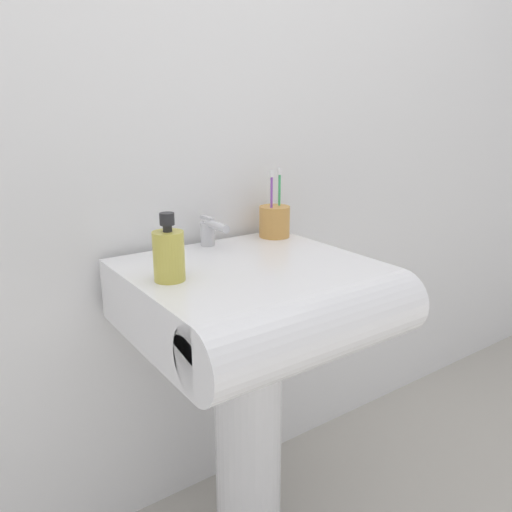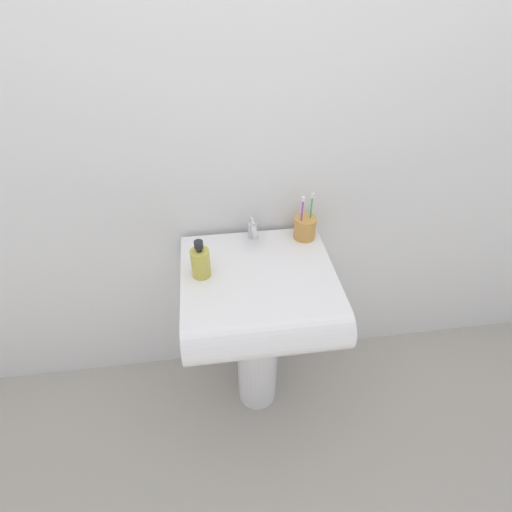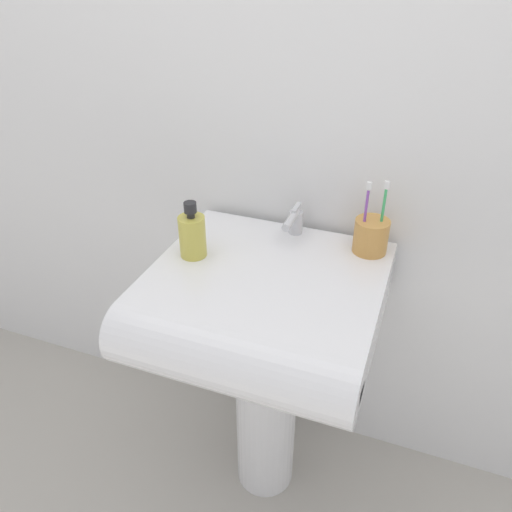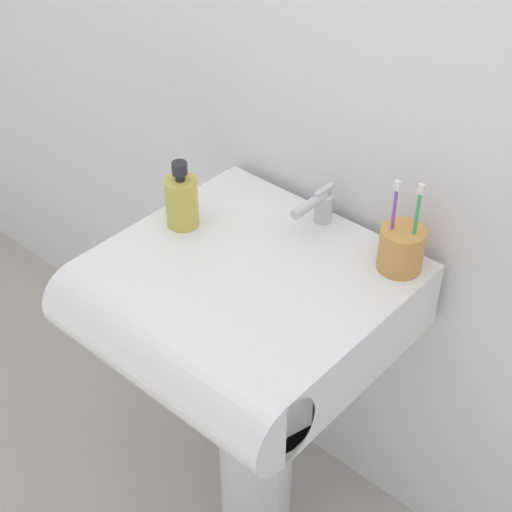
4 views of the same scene
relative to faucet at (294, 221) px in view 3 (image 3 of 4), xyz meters
name	(u,v)px [view 3 (image 3 of 4)]	position (x,y,z in m)	size (l,w,h in m)	color
ground_plane	(265,472)	(-0.01, -0.19, -0.86)	(6.00, 6.00, 0.00)	#ADA89E
wall_back	(308,86)	(-0.01, 0.10, 0.34)	(5.00, 0.05, 2.40)	white
sink_pedestal	(266,404)	(-0.01, -0.19, -0.53)	(0.18, 0.18, 0.66)	white
sink_basin	(260,309)	(-0.01, -0.25, -0.12)	(0.57, 0.57, 0.16)	white
faucet	(294,221)	(0.00, 0.00, 0.00)	(0.04, 0.13, 0.08)	silver
toothbrush_cup	(371,235)	(0.21, -0.01, 0.00)	(0.09, 0.09, 0.20)	#D19347
soap_bottle	(192,236)	(-0.21, -0.19, 0.02)	(0.07, 0.07, 0.15)	gold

